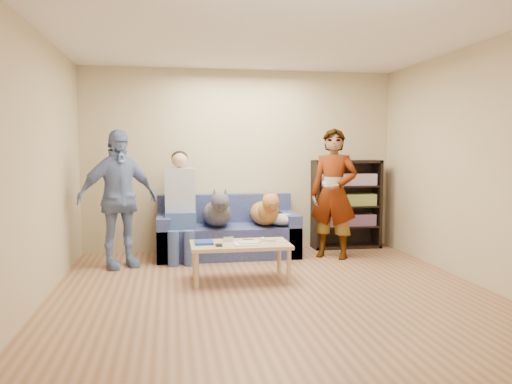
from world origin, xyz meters
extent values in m
plane|color=brown|center=(0.00, 0.00, 0.00)|extent=(5.00, 5.00, 0.00)
plane|color=white|center=(0.00, 0.00, 2.60)|extent=(5.00, 5.00, 0.00)
plane|color=tan|center=(0.00, 2.50, 1.30)|extent=(4.50, 0.00, 4.50)
plane|color=tan|center=(0.00, -2.50, 1.30)|extent=(4.50, 0.00, 4.50)
plane|color=tan|center=(-2.25, 0.00, 1.30)|extent=(0.00, 5.00, 5.00)
plane|color=tan|center=(2.25, 0.00, 1.30)|extent=(0.00, 5.00, 5.00)
ellipsoid|color=#A6A6AA|center=(0.51, 1.88, 0.51)|extent=(0.46, 0.39, 0.16)
imported|color=gray|center=(1.14, 1.69, 0.87)|extent=(0.76, 0.70, 1.74)
imported|color=#7C8BC7|center=(-1.66, 1.62, 0.85)|extent=(1.08, 0.82, 1.71)
cube|color=white|center=(0.94, 1.49, 1.03)|extent=(0.07, 0.12, 0.03)
cube|color=navy|center=(-0.66, 0.81, 0.43)|extent=(0.20, 0.26, 0.03)
cube|color=white|center=(-0.21, 0.66, 0.43)|extent=(0.26, 0.20, 0.02)
cube|color=beige|center=(-0.18, 0.68, 0.44)|extent=(0.22, 0.17, 0.01)
cube|color=#B0B0B4|center=(-0.38, 0.88, 0.45)|extent=(0.11, 0.06, 0.05)
cube|color=silver|center=(0.02, 0.86, 0.43)|extent=(0.04, 0.13, 0.03)
cube|color=silver|center=(0.10, 0.78, 0.43)|extent=(0.09, 0.06, 0.03)
cylinder|color=silver|center=(-0.06, 0.74, 0.43)|extent=(0.07, 0.07, 0.02)
cylinder|color=silver|center=(-0.06, 0.82, 0.43)|extent=(0.07, 0.07, 0.02)
cylinder|color=orange|center=(-0.28, 0.60, 0.42)|extent=(0.13, 0.06, 0.01)
cylinder|color=black|center=(-0.14, 0.94, 0.42)|extent=(0.13, 0.08, 0.01)
cube|color=black|center=(-0.51, 0.64, 0.43)|extent=(0.07, 0.12, 0.02)
cube|color=#515B93|center=(-0.25, 2.05, 0.21)|extent=(1.90, 0.85, 0.42)
cube|color=#515B93|center=(-0.25, 2.38, 0.62)|extent=(1.90, 0.18, 0.40)
cube|color=#515B93|center=(-1.11, 2.05, 0.29)|extent=(0.18, 0.85, 0.58)
cube|color=#515B93|center=(0.61, 2.05, 0.29)|extent=(0.18, 0.85, 0.58)
cube|color=#466B9A|center=(-0.89, 1.97, 0.53)|extent=(0.40, 0.38, 0.22)
cylinder|color=#3A477F|center=(-0.99, 1.55, 0.21)|extent=(0.14, 0.14, 0.47)
cylinder|color=#446597|center=(-0.79, 1.55, 0.21)|extent=(0.14, 0.14, 0.47)
cube|color=#ACACB1|center=(-0.89, 2.07, 0.92)|extent=(0.40, 0.24, 0.58)
sphere|color=tan|center=(-0.89, 2.07, 1.32)|extent=(0.21, 0.21, 0.21)
ellipsoid|color=black|center=(-0.89, 2.10, 1.35)|extent=(0.22, 0.22, 0.19)
ellipsoid|color=#494C53|center=(-0.40, 2.03, 0.59)|extent=(0.38, 0.80, 0.33)
sphere|color=#4C5056|center=(-0.40, 1.71, 0.66)|extent=(0.29, 0.29, 0.29)
sphere|color=#474951|center=(-0.40, 1.53, 0.80)|extent=(0.23, 0.23, 0.23)
cube|color=black|center=(-0.40, 1.41, 0.77)|extent=(0.07, 0.11, 0.07)
cone|color=#494A52|center=(-0.47, 1.56, 0.92)|extent=(0.07, 0.07, 0.11)
cone|color=#474850|center=(-0.33, 1.56, 0.92)|extent=(0.07, 0.07, 0.11)
cylinder|color=#4E5158|center=(-0.40, 2.46, 0.55)|extent=(0.04, 0.26, 0.15)
ellipsoid|color=#AA6634|center=(0.25, 2.02, 0.58)|extent=(0.37, 0.77, 0.32)
sphere|color=#B97938|center=(0.25, 1.72, 0.66)|extent=(0.28, 0.28, 0.28)
sphere|color=#AA7934|center=(0.25, 1.56, 0.78)|extent=(0.22, 0.22, 0.22)
cube|color=brown|center=(0.25, 1.45, 0.75)|extent=(0.07, 0.11, 0.06)
cone|color=#B08035|center=(0.19, 1.59, 0.90)|extent=(0.07, 0.07, 0.11)
cone|color=#B28336|center=(0.32, 1.59, 0.90)|extent=(0.07, 0.07, 0.11)
cylinder|color=#B95A38|center=(0.25, 2.41, 0.55)|extent=(0.04, 0.25, 0.15)
cube|color=tan|center=(-0.26, 0.76, 0.40)|extent=(1.10, 0.60, 0.04)
cylinder|color=tan|center=(-0.76, 0.51, 0.19)|extent=(0.05, 0.05, 0.38)
cylinder|color=tan|center=(0.24, 0.51, 0.19)|extent=(0.05, 0.05, 0.38)
cylinder|color=#CFB87F|center=(-0.76, 1.01, 0.19)|extent=(0.05, 0.05, 0.38)
cylinder|color=#CEBA7F|center=(0.24, 1.01, 0.19)|extent=(0.05, 0.05, 0.38)
cube|color=black|center=(1.07, 2.32, 0.65)|extent=(0.04, 0.34, 1.30)
cube|color=black|center=(2.03, 2.32, 0.65)|extent=(0.04, 0.34, 1.30)
cube|color=black|center=(1.55, 2.32, 1.28)|extent=(1.00, 0.34, 0.04)
cube|color=black|center=(1.55, 2.32, 0.02)|extent=(1.00, 0.34, 0.04)
cube|color=black|center=(1.55, 2.48, 0.65)|extent=(1.00, 0.02, 1.30)
cube|color=black|center=(1.55, 2.32, 0.32)|extent=(0.94, 0.32, 0.03)
cube|color=black|center=(1.55, 2.32, 0.62)|extent=(0.94, 0.32, 0.02)
cube|color=black|center=(1.55, 2.32, 0.92)|extent=(0.94, 0.32, 0.02)
cube|color=#B23333|center=(1.55, 2.30, 0.42)|extent=(0.84, 0.24, 0.17)
cube|color=gold|center=(1.55, 2.30, 0.72)|extent=(0.84, 0.24, 0.17)
cube|color=#994C99|center=(1.55, 2.30, 1.02)|extent=(0.84, 0.24, 0.17)
camera|label=1|loc=(-1.01, -4.69, 1.47)|focal=35.00mm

